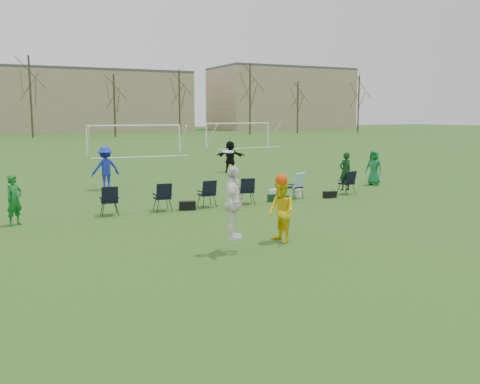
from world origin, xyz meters
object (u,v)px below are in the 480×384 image
fielder_black (230,156)px  goal_right (238,128)px  center_contest (258,207)px  fielder_green_far (374,168)px  fielder_green_near (14,200)px  goal_mid (134,132)px  fielder_blue (105,168)px

fielder_black → goal_right: goal_right is taller
center_contest → goal_right: bearing=64.7°
goal_right → fielder_green_far: bearing=-111.4°
fielder_green_near → center_contest: size_ratio=0.62×
fielder_green_far → fielder_black: fielder_black is taller
fielder_green_far → goal_mid: size_ratio=0.22×
fielder_green_far → goal_right: (6.67, 28.08, 1.11)m
fielder_green_far → goal_right: 28.88m
fielder_green_near → fielder_blue: (4.07, 6.45, 0.19)m
fielder_black → goal_right: (10.28, 20.05, 1.03)m
goal_mid → fielder_black: bearing=-79.0°
goal_mid → fielder_blue: bearing=-104.9°
fielder_blue → goal_right: size_ratio=0.26×
fielder_green_near → goal_right: size_ratio=0.21×
center_contest → fielder_green_near: bearing=133.4°
fielder_green_far → goal_mid: 22.74m
center_contest → fielder_blue: bearing=95.4°
fielder_green_near → fielder_black: size_ratio=0.85×
fielder_green_near → fielder_green_far: bearing=-30.5°
fielder_green_far → center_contest: size_ratio=0.67×
fielder_green_near → goal_right: goal_right is taller
fielder_black → goal_mid: 14.19m
fielder_green_near → center_contest: bearing=-86.3°
goal_mid → center_contest: bearing=-95.6°
fielder_green_far → fielder_black: bearing=177.8°
center_contest → fielder_green_far: bearing=37.7°
fielder_green_near → fielder_green_far: 15.81m
goal_right → fielder_green_near: bearing=-134.0°
fielder_black → goal_mid: size_ratio=0.24×
fielder_green_far → goal_right: size_ratio=0.22×
center_contest → goal_right: size_ratio=0.33×
fielder_black → center_contest: 17.44m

